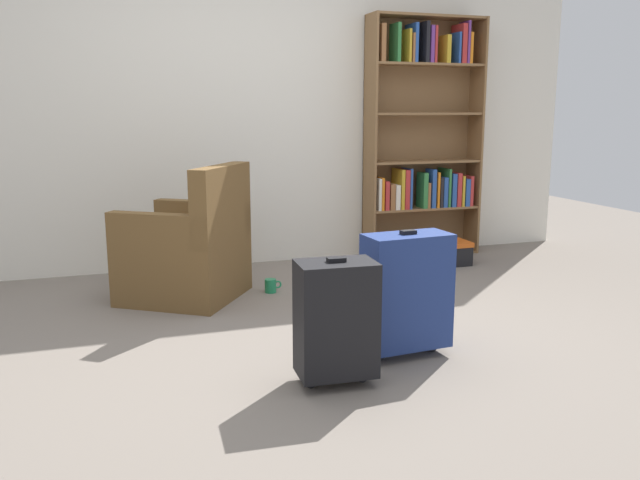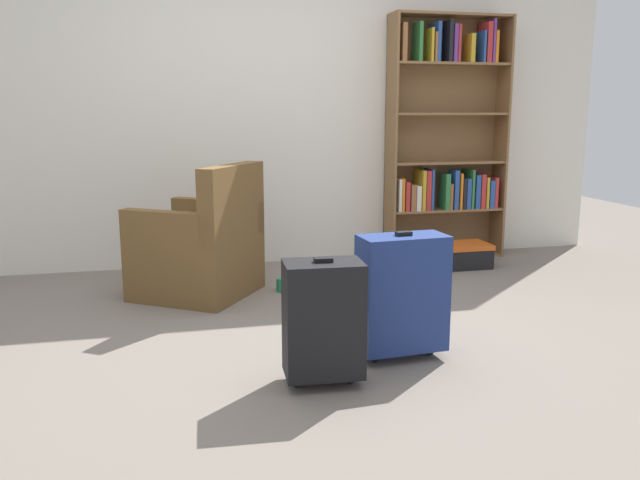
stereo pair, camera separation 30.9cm
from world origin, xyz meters
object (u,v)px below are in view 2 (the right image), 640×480
object	(u,v)px
mug	(282,285)
suitcase_navy_blue	(402,293)
bookshelf	(446,140)
armchair	(201,250)
suitcase_black	(323,319)
storage_box	(460,255)

from	to	relation	value
mug	suitcase_navy_blue	xyz separation A→B (m)	(0.37, -1.37, 0.30)
suitcase_navy_blue	bookshelf	bearing A→B (deg)	61.38
armchair	suitcase_black	size ratio (longest dim) A/B	1.62
armchair	mug	xyz separation A→B (m)	(0.55, -0.05, -0.27)
mug	bookshelf	bearing A→B (deg)	27.25
armchair	storage_box	world-z (taller)	armchair
armchair	suitcase_navy_blue	bearing A→B (deg)	-57.11
armchair	bookshelf	bearing A→B (deg)	19.69
bookshelf	suitcase_navy_blue	size ratio (longest dim) A/B	3.05
bookshelf	armchair	distance (m)	2.34
suitcase_black	mug	bearing A→B (deg)	86.56
suitcase_black	suitcase_navy_blue	bearing A→B (deg)	26.05
mug	suitcase_navy_blue	distance (m)	1.45
armchair	mug	size ratio (longest dim) A/B	8.10
mug	suitcase_black	distance (m)	1.62
bookshelf	suitcase_navy_blue	bearing A→B (deg)	-118.62
storage_box	suitcase_black	size ratio (longest dim) A/B	0.75
armchair	suitcase_black	distance (m)	1.71
storage_box	armchair	bearing A→B (deg)	-170.88
mug	storage_box	bearing A→B (deg)	14.01
storage_box	suitcase_black	xyz separation A→B (m)	(-1.63, -1.98, 0.21)
bookshelf	suitcase_navy_blue	world-z (taller)	bookshelf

